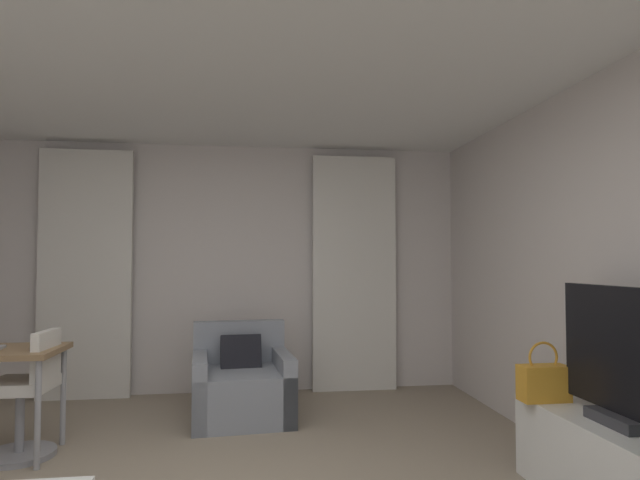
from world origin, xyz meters
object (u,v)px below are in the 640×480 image
object	(u,v)px
tv_flatscreen	(620,360)
handbag_primary	(544,382)
tv_console	(623,474)
desk_chair	(26,401)
armchair	(242,386)

from	to	relation	value
tv_flatscreen	handbag_primary	bearing A→B (deg)	105.35
tv_console	tv_flatscreen	distance (m)	0.59
desk_chair	tv_console	xyz separation A→B (m)	(3.51, -1.39, -0.14)
armchair	desk_chair	distance (m)	1.67
armchair	handbag_primary	world-z (taller)	handbag_primary
desk_chair	tv_console	world-z (taller)	desk_chair
armchair	tv_flatscreen	world-z (taller)	tv_flatscreen
tv_console	tv_flatscreen	size ratio (longest dim) A/B	1.53
armchair	desk_chair	world-z (taller)	desk_chair
tv_flatscreen	handbag_primary	distance (m)	0.57
tv_flatscreen	handbag_primary	size ratio (longest dim) A/B	2.47
armchair	desk_chair	size ratio (longest dim) A/B	1.06
desk_chair	handbag_primary	distance (m)	3.49
tv_console	handbag_primary	distance (m)	0.65
handbag_primary	armchair	bearing A→B (deg)	139.33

